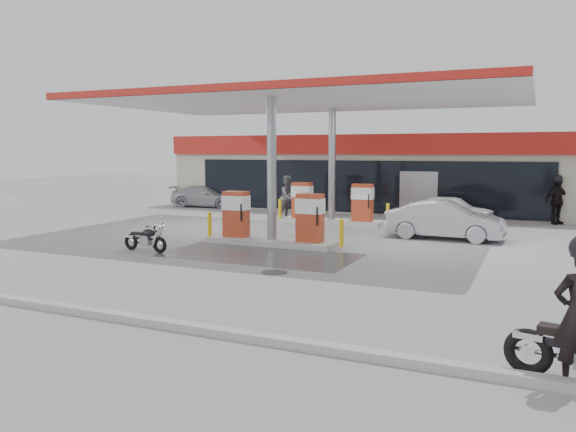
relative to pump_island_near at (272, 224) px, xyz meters
The scene contains 15 objects.
ground 2.12m from the pump_island_near, 90.00° to the right, with size 90.00×90.00×0.00m, color gray.
wet_patch 2.18m from the pump_island_near, 75.96° to the right, with size 6.00×3.00×0.00m, color #4C4C4F.
drain_cover 4.53m from the pump_island_near, 63.43° to the right, with size 0.70×0.70×0.01m, color #38383A.
kerb 9.02m from the pump_island_near, 90.00° to the right, with size 28.00×0.25×0.15m, color gray.
store_building 14.00m from the pump_island_near, 89.98° to the left, with size 22.00×8.22×4.00m.
canopy 5.46m from the pump_island_near, 90.00° to the left, with size 16.00×10.02×5.51m.
pump_island_near is the anchor object (origin of this frame).
pump_island_far 6.00m from the pump_island_near, 90.00° to the left, with size 5.14×1.30×1.78m.
parked_motorcycle 4.22m from the pump_island_near, 136.52° to the right, with size 1.73×0.66×0.89m.
sedan_white 9.50m from the pump_island_near, 59.70° to the left, with size 1.47×3.65×1.24m, color silver.
attendant 7.45m from the pump_island_near, 109.99° to the left, with size 0.98×0.77×2.03m, color #545358.
hatchback_silver 6.34m from the pump_island_near, 34.62° to the left, with size 1.45×4.16×1.37m, color #A6A7AE.
parked_car_left 13.46m from the pump_island_near, 131.99° to the left, with size 1.67×4.11×1.19m, color #9DA0A4.
parked_car_right 13.65m from the pump_island_near, 61.51° to the left, with size 1.88×4.08×1.13m, color black.
biker_walking 13.31m from the pump_island_near, 47.44° to the left, with size 1.19×0.49×2.03m, color black.
Camera 1 is at (8.28, -15.09, 3.20)m, focal length 35.00 mm.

